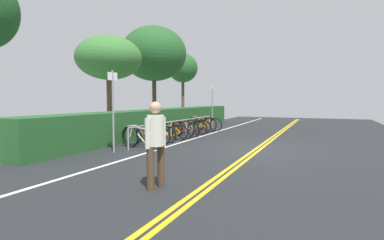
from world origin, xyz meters
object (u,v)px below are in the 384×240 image
at_px(bike_rack, 179,124).
at_px(bicycle_7, 194,126).
at_px(bicycle_0, 141,137).
at_px(tree_far_right, 154,54).
at_px(bicycle_4, 173,130).
at_px(bicycle_6, 189,128).
at_px(bicycle_1, 147,136).
at_px(sign_post_near, 113,104).
at_px(bicycle_8, 201,124).
at_px(pedestrian, 156,139).
at_px(sign_post_far, 212,102).
at_px(bicycle_3, 167,132).
at_px(bicycle_2, 156,134).
at_px(bicycle_9, 207,124).
at_px(tree_mid, 109,58).
at_px(bicycle_5, 185,129).
at_px(tree_extra, 183,69).

distance_m(bike_rack, bicycle_7, 1.75).
relative_size(bicycle_0, tree_far_right, 0.32).
relative_size(bicycle_4, bicycle_6, 1.07).
height_order(bicycle_1, sign_post_near, sign_post_near).
bearing_deg(bicycle_8, bicycle_7, 177.77).
distance_m(bicycle_4, pedestrian, 7.23).
relative_size(bicycle_1, bicycle_7, 1.03).
relative_size(bike_rack, sign_post_far, 2.98).
xyz_separation_m(bicycle_3, bicycle_4, (0.61, 0.05, 0.05)).
bearing_deg(sign_post_near, bicycle_2, -2.18).
xyz_separation_m(bicycle_2, pedestrian, (-5.13, -3.02, 0.59)).
xyz_separation_m(bicycle_0, bicycle_2, (1.34, 0.23, -0.04)).
relative_size(bicycle_4, bicycle_9, 1.06).
xyz_separation_m(sign_post_far, tree_mid, (-5.37, 2.87, 1.93)).
height_order(bicycle_4, tree_mid, tree_mid).
bearing_deg(bicycle_2, bicycle_3, -4.81).
relative_size(bicycle_1, bicycle_9, 1.02).
xyz_separation_m(bike_rack, bicycle_0, (-3.18, -0.14, -0.20)).
relative_size(bicycle_8, bicycle_9, 1.00).
bearing_deg(bicycle_1, bicycle_5, -2.80).
bearing_deg(bicycle_4, pedestrian, -155.35).
xyz_separation_m(bike_rack, bicycle_2, (-1.84, 0.09, -0.24)).
distance_m(bicycle_1, bicycle_7, 4.29).
bearing_deg(bicycle_3, bicycle_5, -4.78).
height_order(bicycle_5, sign_post_near, sign_post_near).
xyz_separation_m(bicycle_0, bicycle_6, (4.23, 0.14, -0.04)).
bearing_deg(sign_post_near, tree_mid, 40.18).
height_order(bike_rack, bicycle_7, bike_rack).
distance_m(bicycle_4, bicycle_6, 1.47).
bearing_deg(bicycle_8, bicycle_6, 179.75).
xyz_separation_m(bicycle_1, tree_mid, (1.60, 2.90, 3.08)).
bearing_deg(tree_mid, bicycle_5, -65.87).
bearing_deg(pedestrian, bicycle_8, 17.10).
xyz_separation_m(bike_rack, bicycle_6, (1.05, -0.00, -0.24)).
bearing_deg(tree_mid, sign_post_near, -139.82).
distance_m(bicycle_5, pedestrian, 7.93).
bearing_deg(bicycle_3, tree_extra, 21.41).
bearing_deg(sign_post_near, sign_post_far, -0.66).
bearing_deg(sign_post_far, bicycle_0, -178.32).
distance_m(bike_rack, bicycle_5, 0.49).
bearing_deg(tree_extra, bicycle_7, -149.68).
height_order(bicycle_1, bicycle_3, bicycle_1).
relative_size(bicycle_0, tree_extra, 0.37).
bearing_deg(bicycle_3, sign_post_far, 0.62).
bearing_deg(bicycle_4, bike_rack, -9.84).
height_order(bicycle_1, pedestrian, pedestrian).
distance_m(bicycle_8, tree_far_right, 4.74).
relative_size(bicycle_0, bicycle_9, 1.02).
height_order(bicycle_5, bicycle_7, bicycle_7).
bearing_deg(pedestrian, tree_extra, 23.55).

